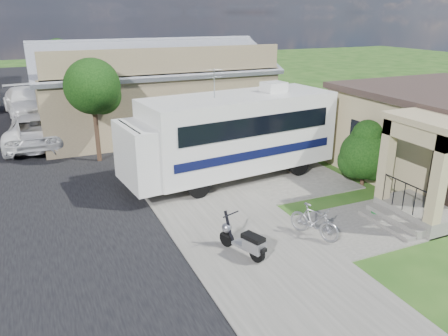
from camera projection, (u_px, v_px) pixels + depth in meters
name	position (u px, v px, depth m)	size (l,w,h in m)	color
ground	(271.00, 230.00, 13.51)	(120.00, 120.00, 0.00)	#1A4111
street_slab	(11.00, 165.00, 19.26)	(9.00, 80.00, 0.02)	black
sidewalk_slab	(154.00, 147.00, 21.73)	(4.00, 80.00, 0.06)	#5B5852
driveway_slab	(249.00, 176.00, 17.95)	(7.00, 6.00, 0.05)	#5B5852
walk_slab	(370.00, 225.00, 13.79)	(4.00, 3.00, 0.05)	#5B5852
house	(448.00, 133.00, 17.53)	(9.47, 7.80, 3.54)	tan
warehouse	(151.00, 94.00, 24.87)	(12.50, 8.40, 5.04)	#77654A
street_tree_a	(95.00, 89.00, 18.80)	(2.44, 2.40, 4.58)	black
street_tree_b	(71.00, 63.00, 27.36)	(2.44, 2.40, 4.73)	black
street_tree_c	(60.00, 55.00, 35.21)	(2.44, 2.40, 4.42)	black
motorhome	(232.00, 133.00, 17.17)	(8.78, 3.61, 4.38)	silver
shrub	(366.00, 152.00, 16.70)	(2.11, 2.02, 2.59)	black
scooter	(245.00, 241.00, 11.87)	(0.85, 1.61, 1.09)	black
bicycle	(314.00, 223.00, 12.86)	(0.47, 1.67, 1.00)	#9999A0
pickup_truck	(37.00, 129.00, 21.95)	(2.73, 5.91, 1.64)	white
van	(26.00, 102.00, 28.41)	(2.44, 6.00, 1.74)	white
garden_hose	(376.00, 215.00, 14.36)	(0.35, 0.35, 0.16)	#146725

